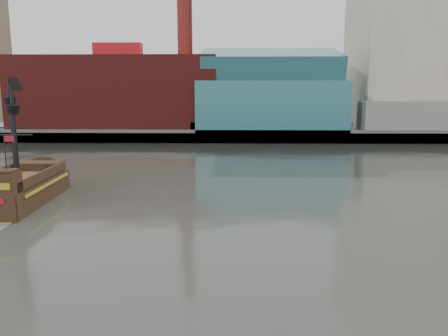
{
  "coord_description": "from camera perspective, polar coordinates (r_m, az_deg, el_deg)",
  "views": [
    {
      "loc": [
        2.37,
        -22.34,
        9.82
      ],
      "look_at": [
        1.67,
        11.08,
        4.0
      ],
      "focal_mm": 35.0,
      "sensor_mm": 36.0,
      "label": 1
    }
  ],
  "objects": [
    {
      "name": "ground",
      "position": [
        24.51,
        -4.57,
        -13.77
      ],
      "size": [
        400.0,
        400.0,
        0.0
      ],
      "primitive_type": "plane",
      "color": "#282B26",
      "rests_on": "ground"
    },
    {
      "name": "promenade_far",
      "position": [
        114.7,
        0.01,
        5.47
      ],
      "size": [
        220.0,
        60.0,
        2.0
      ],
      "primitive_type": "cube",
      "color": "slate",
      "rests_on": "ground"
    },
    {
      "name": "seawall",
      "position": [
        85.3,
        -0.4,
        4.14
      ],
      "size": [
        220.0,
        1.0,
        2.6
      ],
      "primitive_type": "cube",
      "color": "#4C4C49",
      "rests_on": "ground"
    },
    {
      "name": "skyline",
      "position": [
        107.95,
        2.83,
        17.71
      ],
      "size": [
        149.0,
        45.0,
        62.0
      ],
      "color": "brown",
      "rests_on": "promenade_far"
    },
    {
      "name": "pirate_ship",
      "position": [
        43.07,
        -25.39,
        -2.8
      ],
      "size": [
        5.64,
        16.14,
        11.94
      ],
      "rotation": [
        0.0,
        0.0,
        0.04
      ],
      "color": "black",
      "rests_on": "ground"
    }
  ]
}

